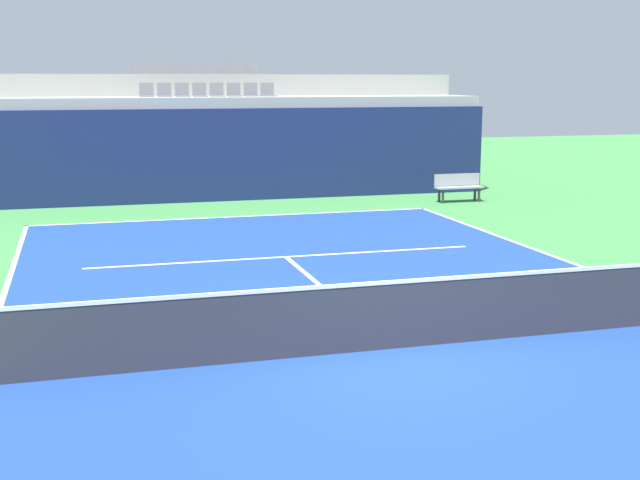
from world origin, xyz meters
TOP-DOWN VIEW (x-y plane):
  - ground_plane at (0.00, 0.00)m, footprint 80.00×80.00m
  - court_surface at (0.00, 0.00)m, footprint 11.00×24.00m
  - baseline_far at (0.00, 11.95)m, footprint 11.00×0.10m
  - service_line_far at (0.00, 6.40)m, footprint 8.26×0.10m
  - centre_service_line at (0.00, 3.20)m, footprint 0.10×6.40m
  - back_wall at (0.00, 15.24)m, footprint 17.65×0.30m
  - stands_tier_lower at (0.00, 16.59)m, footprint 17.65×2.40m
  - stands_tier_upper at (0.00, 18.99)m, footprint 17.65×2.40m
  - seating_row_lower at (0.00, 16.68)m, footprint 4.31×0.44m
  - seating_row_upper at (0.00, 19.08)m, footprint 4.31×0.44m
  - tennis_net at (0.00, 0.00)m, footprint 11.08×0.08m
  - player_bench at (7.07, 13.03)m, footprint 1.50×0.40m

SIDE VIEW (x-z plane):
  - ground_plane at x=0.00m, z-range 0.00..0.00m
  - court_surface at x=0.00m, z-range 0.00..0.01m
  - baseline_far at x=0.00m, z-range 0.01..0.01m
  - service_line_far at x=0.00m, z-range 0.01..0.01m
  - centre_service_line at x=0.00m, z-range 0.01..0.01m
  - player_bench at x=7.07m, z-range 0.08..0.93m
  - tennis_net at x=0.00m, z-range -0.03..1.04m
  - back_wall at x=0.00m, z-range 0.00..2.82m
  - stands_tier_lower at x=0.00m, z-range 0.00..3.16m
  - stands_tier_upper at x=0.00m, z-range 0.00..3.87m
  - seating_row_lower at x=0.00m, z-range 3.06..3.50m
  - seating_row_upper at x=0.00m, z-range 3.77..4.21m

